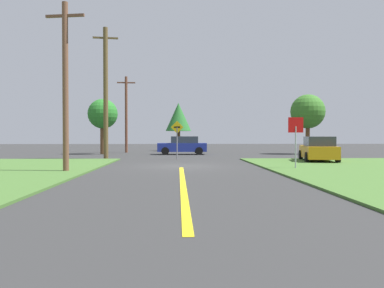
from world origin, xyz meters
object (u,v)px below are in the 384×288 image
(utility_pole_far, at_px, (126,113))
(stop_sign, at_px, (296,133))
(car_approaching_junction, at_px, (182,145))
(direction_sign, at_px, (177,135))
(utility_pole_near, at_px, (65,84))
(utility_pole_mid, at_px, (106,92))
(oak_tree_left, at_px, (103,115))
(oak_tree_right, at_px, (178,117))
(pine_tree_center, at_px, (308,112))
(car_on_crossroad, at_px, (318,149))

(utility_pole_far, bearing_deg, stop_sign, -61.39)
(stop_sign, xyz_separation_m, car_approaching_junction, (-5.40, 16.01, -1.01))
(direction_sign, bearing_deg, utility_pole_near, -116.89)
(stop_sign, height_order, utility_pole_mid, utility_pole_mid)
(utility_pole_mid, bearing_deg, car_approaching_junction, 49.21)
(oak_tree_left, xyz_separation_m, oak_tree_right, (6.89, 7.50, 0.12))
(utility_pole_mid, height_order, utility_pole_far, utility_pole_mid)
(utility_pole_near, distance_m, pine_tree_center, 24.22)
(stop_sign, distance_m, oak_tree_right, 25.02)
(direction_sign, bearing_deg, car_approaching_junction, 86.30)
(car_on_crossroad, xyz_separation_m, utility_pole_mid, (-14.18, 3.96, 4.04))
(stop_sign, bearing_deg, direction_sign, -57.30)
(utility_pole_near, relative_size, utility_pole_far, 1.02)
(car_on_crossroad, xyz_separation_m, car_approaching_junction, (-8.55, 10.49, 0.00))
(utility_pole_mid, xyz_separation_m, pine_tree_center, (17.07, 6.70, -0.98))
(pine_tree_center, bearing_deg, direction_sign, -148.07)
(utility_pole_far, bearing_deg, utility_pole_mid, -90.40)
(stop_sign, distance_m, utility_pole_near, 11.17)
(car_on_crossroad, bearing_deg, oak_tree_right, 36.03)
(direction_sign, bearing_deg, car_on_crossroad, -19.83)
(stop_sign, relative_size, utility_pole_mid, 0.27)
(stop_sign, bearing_deg, utility_pole_near, 4.88)
(car_on_crossroad, distance_m, utility_pole_mid, 15.27)
(direction_sign, bearing_deg, pine_tree_center, 31.93)
(car_approaching_junction, distance_m, oak_tree_left, 7.81)
(car_approaching_junction, distance_m, oak_tree_right, 8.78)
(oak_tree_left, distance_m, pine_tree_center, 18.69)
(stop_sign, distance_m, utility_pole_far, 22.99)
(stop_sign, height_order, car_on_crossroad, stop_sign)
(stop_sign, relative_size, car_approaching_junction, 0.59)
(car_approaching_junction, distance_m, direction_sign, 7.31)
(utility_pole_mid, distance_m, oak_tree_right, 15.75)
(car_approaching_junction, bearing_deg, car_on_crossroad, 128.41)
(utility_pole_near, bearing_deg, car_approaching_junction, 72.24)
(utility_pole_mid, height_order, direction_sign, utility_pole_mid)
(utility_pole_near, height_order, utility_pole_far, utility_pole_near)
(car_approaching_junction, height_order, utility_pole_mid, utility_pole_mid)
(car_approaching_junction, height_order, pine_tree_center, pine_tree_center)
(utility_pole_near, bearing_deg, oak_tree_right, 78.58)
(car_approaching_junction, xyz_separation_m, pine_tree_center, (11.44, 0.17, 3.05))
(car_on_crossroad, relative_size, oak_tree_left, 0.95)
(car_on_crossroad, height_order, pine_tree_center, pine_tree_center)
(direction_sign, distance_m, pine_tree_center, 14.19)
(car_approaching_junction, relative_size, utility_pole_far, 0.58)
(stop_sign, xyz_separation_m, utility_pole_near, (-10.89, -1.14, 2.18))
(stop_sign, distance_m, utility_pole_mid, 14.86)
(stop_sign, relative_size, pine_tree_center, 0.47)
(utility_pole_mid, height_order, oak_tree_left, utility_pole_mid)
(oak_tree_right, bearing_deg, stop_sign, -76.66)
(utility_pole_near, relative_size, pine_tree_center, 1.41)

